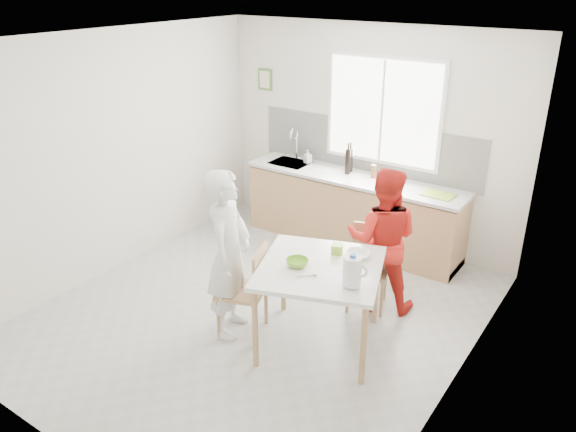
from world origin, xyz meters
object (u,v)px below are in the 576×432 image
Objects in this scene: person_white at (229,254)px; milk_jug at (353,271)px; wine_bottle_b at (350,160)px; chair_left at (249,287)px; wine_bottle_a at (348,161)px; dining_table at (320,274)px; chair_far at (369,262)px; bowl_white at (358,255)px; bowl_green at (297,263)px; person_red at (382,240)px.

person_white reaches higher than milk_jug.
person_white reaches higher than wine_bottle_b.
wine_bottle_a is (-0.24, 2.30, 0.58)m from chair_left.
milk_jug is at bearing -103.31° from person_white.
dining_table is 0.92m from chair_far.
bowl_green is at bearing -129.23° from bowl_white.
person_white is at bearing -146.12° from chair_far.
person_red is at bearing 71.75° from bowl_green.
person_red is at bearing 92.78° from bowl_white.
wine_bottle_a is at bearing 100.03° from milk_jug.
wine_bottle_b is (-0.25, 2.40, 0.57)m from chair_left.
person_red is 1.12m from milk_jug.
bowl_green is (0.64, 0.18, 0.03)m from person_white.
bowl_green is at bearing -72.40° from wine_bottle_b.
person_white is 2.47m from wine_bottle_b.
chair_left is at bearing -160.20° from dining_table.
bowl_green is at bearing -146.16° from dining_table.
wine_bottle_b is (-0.95, 1.28, 0.59)m from chair_far.
milk_jug is (0.23, -1.07, 0.21)m from person_red.
chair_far is 0.30m from person_red.
bowl_green is (-0.34, -1.03, 0.09)m from person_red.
chair_far is at bearing -4.67° from person_red.
bowl_white is (0.03, -0.58, 0.09)m from person_red.
chair_left is 1.07m from bowl_white.
chair_left is 0.55× the size of person_white.
wine_bottle_b reaches higher than chair_far.
person_red is at bearing 125.00° from chair_left.
chair_far is 3.98× the size of bowl_white.
bowl_white is (1.01, 0.63, 0.02)m from person_white.
dining_table is 4.56× the size of wine_bottle_b.
person_red is (0.81, 1.15, 0.26)m from chair_left.
person_red is 0.59m from bowl_white.
bowl_green is at bearing -72.11° from wine_bottle_a.
bowl_green is 2.31m from wine_bottle_a.
milk_jug reaches higher than bowl_white.
chair_far is at bearing 88.64° from milk_jug.
dining_table is 0.49m from milk_jug.
wine_bottle_a is at bearing 121.77° from bowl_white.
wine_bottle_b is (-0.02, 0.09, -0.01)m from wine_bottle_a.
chair_far reaches higher than dining_table.
person_white is at bearing -160.20° from dining_table.
chair_far is 1.09m from bowl_green.
milk_jug is 0.93× the size of wine_bottle_b.
bowl_green is at bearing -122.42° from chair_far.
bowl_green is 2.40m from wine_bottle_b.
bowl_white is 2.14m from wine_bottle_b.
chair_left is at bearing -90.00° from person_white.
milk_jug is (1.04, 0.08, 0.47)m from chair_left.
wine_bottle_a is 0.10m from wine_bottle_b.
milk_jug is at bearing -60.16° from wine_bottle_a.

